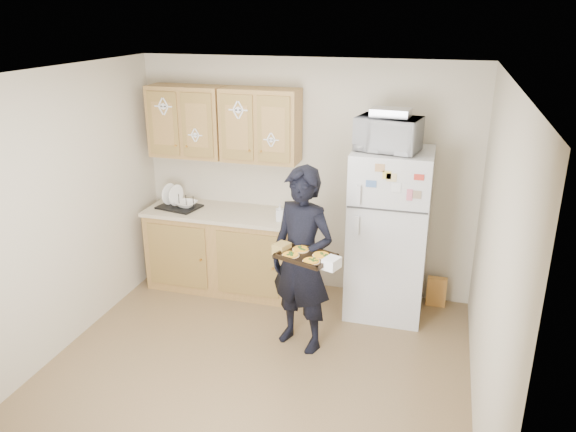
# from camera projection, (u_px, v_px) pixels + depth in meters

# --- Properties ---
(floor) EXTENTS (3.60, 3.60, 0.00)m
(floor) POSITION_uv_depth(u_px,v_px,m) (252.00, 375.00, 4.80)
(floor) COLOR brown
(floor) RESTS_ON ground
(ceiling) EXTENTS (3.60, 3.60, 0.00)m
(ceiling) POSITION_uv_depth(u_px,v_px,m) (245.00, 76.00, 3.94)
(ceiling) COLOR silver
(ceiling) RESTS_ON wall_back
(wall_back) EXTENTS (3.60, 0.04, 2.50)m
(wall_back) POSITION_uv_depth(u_px,v_px,m) (305.00, 178.00, 6.00)
(wall_back) COLOR beige
(wall_back) RESTS_ON floor
(wall_front) EXTENTS (3.60, 0.04, 2.50)m
(wall_front) POSITION_uv_depth(u_px,v_px,m) (126.00, 375.00, 2.75)
(wall_front) COLOR beige
(wall_front) RESTS_ON floor
(wall_left) EXTENTS (0.04, 3.60, 2.50)m
(wall_left) POSITION_uv_depth(u_px,v_px,m) (52.00, 218.00, 4.83)
(wall_left) COLOR beige
(wall_left) RESTS_ON floor
(wall_right) EXTENTS (0.04, 3.60, 2.50)m
(wall_right) POSITION_uv_depth(u_px,v_px,m) (492.00, 267.00, 3.91)
(wall_right) COLOR beige
(wall_right) RESTS_ON floor
(refrigerator) EXTENTS (0.75, 0.70, 1.70)m
(refrigerator) POSITION_uv_depth(u_px,v_px,m) (388.00, 234.00, 5.56)
(refrigerator) COLOR silver
(refrigerator) RESTS_ON floor
(base_cabinet) EXTENTS (1.60, 0.60, 0.86)m
(base_cabinet) POSITION_uv_depth(u_px,v_px,m) (223.00, 251.00, 6.21)
(base_cabinet) COLOR olive
(base_cabinet) RESTS_ON floor
(countertop) EXTENTS (1.64, 0.64, 0.04)m
(countertop) POSITION_uv_depth(u_px,v_px,m) (221.00, 213.00, 6.05)
(countertop) COLOR beige
(countertop) RESTS_ON base_cabinet
(upper_cab_left) EXTENTS (0.80, 0.33, 0.75)m
(upper_cab_left) POSITION_uv_depth(u_px,v_px,m) (187.00, 121.00, 5.95)
(upper_cab_left) COLOR olive
(upper_cab_left) RESTS_ON wall_back
(upper_cab_right) EXTENTS (0.80, 0.33, 0.75)m
(upper_cab_right) POSITION_uv_depth(u_px,v_px,m) (261.00, 125.00, 5.74)
(upper_cab_right) COLOR olive
(upper_cab_right) RESTS_ON wall_back
(cereal_box) EXTENTS (0.20, 0.07, 0.32)m
(cereal_box) POSITION_uv_depth(u_px,v_px,m) (436.00, 292.00, 5.88)
(cereal_box) COLOR #F2AB55
(cereal_box) RESTS_ON floor
(person) EXTENTS (0.72, 0.60, 1.70)m
(person) POSITION_uv_depth(u_px,v_px,m) (302.00, 260.00, 4.96)
(person) COLOR black
(person) RESTS_ON floor
(baking_tray) EXTENTS (0.52, 0.45, 0.04)m
(baking_tray) POSITION_uv_depth(u_px,v_px,m) (306.00, 257.00, 4.62)
(baking_tray) COLOR black
(baking_tray) RESTS_ON person
(pizza_front_left) EXTENTS (0.15, 0.15, 0.02)m
(pizza_front_left) POSITION_uv_depth(u_px,v_px,m) (291.00, 255.00, 4.62)
(pizza_front_left) COLOR yellow
(pizza_front_left) RESTS_ON baking_tray
(pizza_front_right) EXTENTS (0.15, 0.15, 0.02)m
(pizza_front_right) POSITION_uv_depth(u_px,v_px,m) (311.00, 261.00, 4.50)
(pizza_front_right) COLOR yellow
(pizza_front_right) RESTS_ON baking_tray
(pizza_back_left) EXTENTS (0.15, 0.15, 0.02)m
(pizza_back_left) POSITION_uv_depth(u_px,v_px,m) (301.00, 249.00, 4.73)
(pizza_back_left) COLOR yellow
(pizza_back_left) RESTS_ON baking_tray
(pizza_back_right) EXTENTS (0.15, 0.15, 0.02)m
(pizza_back_right) POSITION_uv_depth(u_px,v_px,m) (321.00, 255.00, 4.62)
(pizza_back_right) COLOR yellow
(pizza_back_right) RESTS_ON baking_tray
(microwave) EXTENTS (0.63, 0.49, 0.32)m
(microwave) POSITION_uv_depth(u_px,v_px,m) (388.00, 134.00, 5.18)
(microwave) COLOR silver
(microwave) RESTS_ON refrigerator
(foil_pan) EXTENTS (0.38, 0.28, 0.07)m
(foil_pan) POSITION_uv_depth(u_px,v_px,m) (391.00, 112.00, 5.14)
(foil_pan) COLOR silver
(foil_pan) RESTS_ON microwave
(dish_rack) EXTENTS (0.49, 0.40, 0.17)m
(dish_rack) POSITION_uv_depth(u_px,v_px,m) (179.00, 200.00, 6.12)
(dish_rack) COLOR black
(dish_rack) RESTS_ON countertop
(bowl) EXTENTS (0.25, 0.25, 0.06)m
(bowl) POSITION_uv_depth(u_px,v_px,m) (186.00, 204.00, 6.11)
(bowl) COLOR white
(bowl) RESTS_ON dish_rack
(soap_bottle) EXTENTS (0.10, 0.11, 0.18)m
(soap_bottle) POSITION_uv_depth(u_px,v_px,m) (280.00, 212.00, 5.74)
(soap_bottle) COLOR silver
(soap_bottle) RESTS_ON countertop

